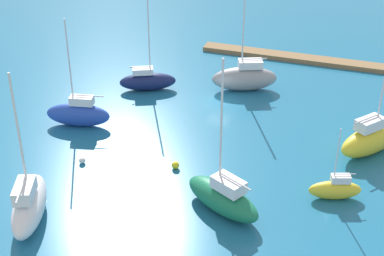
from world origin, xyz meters
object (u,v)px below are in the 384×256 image
sailboat_yellow_lone_north (335,189)px  sailboat_navy_mid_basin (147,80)px  sailboat_green_west_end (223,197)px  sailboat_white_lone_south (29,204)px  sailboat_gray_inner_mooring (245,77)px  mooring_buoy_yellow (175,165)px  sailboat_blue_far_south (78,113)px  mooring_buoy_white (82,160)px  pier_dock (302,58)px  sailboat_yellow_off_beacon (371,138)px

sailboat_yellow_lone_north → sailboat_navy_mid_basin: size_ratio=0.57×
sailboat_green_west_end → sailboat_white_lone_south: bearing=51.6°
sailboat_yellow_lone_north → sailboat_green_west_end: bearing=9.6°
sailboat_gray_inner_mooring → mooring_buoy_yellow: 18.79m
sailboat_white_lone_south → sailboat_blue_far_south: bearing=-7.1°
sailboat_blue_far_south → mooring_buoy_white: bearing=108.9°
sailboat_yellow_lone_north → mooring_buoy_white: bearing=-14.2°
sailboat_gray_inner_mooring → sailboat_green_west_end: bearing=77.7°
sailboat_navy_mid_basin → mooring_buoy_yellow: size_ratio=16.59×
pier_dock → sailboat_gray_inner_mooring: size_ratio=2.16×
sailboat_blue_far_south → sailboat_navy_mid_basin: bearing=-120.0°
pier_dock → sailboat_navy_mid_basin: (15.79, 14.93, 0.91)m
sailboat_yellow_lone_north → sailboat_gray_inner_mooring: bearing=-74.8°
sailboat_white_lone_south → mooring_buoy_white: (0.19, -9.00, -1.28)m
sailboat_blue_far_south → sailboat_yellow_off_beacon: (-29.39, -4.40, 0.17)m
sailboat_yellow_lone_north → sailboat_green_west_end: size_ratio=0.51×
sailboat_gray_inner_mooring → sailboat_navy_mid_basin: sailboat_gray_inner_mooring is taller
pier_dock → sailboat_navy_mid_basin: sailboat_navy_mid_basin is taller
mooring_buoy_white → pier_dock: bearing=-115.8°
sailboat_gray_inner_mooring → sailboat_navy_mid_basin: 11.50m
sailboat_blue_far_south → sailboat_yellow_lone_north: bearing=159.1°
sailboat_navy_mid_basin → sailboat_green_west_end: bearing=-77.6°
sailboat_yellow_off_beacon → mooring_buoy_yellow: size_ratio=15.87×
sailboat_navy_mid_basin → mooring_buoy_yellow: (-9.08, 14.89, -0.84)m
pier_dock → sailboat_blue_far_south: (19.22, 25.39, 1.14)m
sailboat_white_lone_south → sailboat_yellow_off_beacon: sailboat_white_lone_south is taller
mooring_buoy_white → sailboat_blue_far_south: bearing=-59.3°
sailboat_yellow_off_beacon → sailboat_blue_far_south: bearing=135.8°
sailboat_navy_mid_basin → mooring_buoy_white: bearing=-113.8°
sailboat_white_lone_south → sailboat_green_west_end: bearing=-88.0°
sailboat_gray_inner_mooring → sailboat_blue_far_south: bearing=22.4°
sailboat_yellow_lone_north → sailboat_blue_far_south: sailboat_blue_far_south is taller
sailboat_gray_inner_mooring → sailboat_yellow_off_beacon: sailboat_gray_inner_mooring is taller
sailboat_navy_mid_basin → mooring_buoy_yellow: 17.46m
sailboat_navy_mid_basin → mooring_buoy_white: sailboat_navy_mid_basin is taller
sailboat_yellow_off_beacon → sailboat_green_west_end: bearing=178.4°
sailboat_gray_inner_mooring → sailboat_green_west_end: size_ratio=0.91×
pier_dock → sailboat_blue_far_south: 31.86m
sailboat_gray_inner_mooring → mooring_buoy_yellow: (1.78, 18.67, -1.22)m
pier_dock → mooring_buoy_yellow: 30.57m
pier_dock → sailboat_white_lone_south: size_ratio=2.07×
mooring_buoy_white → sailboat_yellow_lone_north: bearing=-174.8°
mooring_buoy_white → sailboat_navy_mid_basin: bearing=-88.6°
sailboat_white_lone_south → sailboat_green_west_end: sailboat_green_west_end is taller
mooring_buoy_white → sailboat_gray_inner_mooring: bearing=-116.8°
mooring_buoy_yellow → mooring_buoy_white: mooring_buoy_yellow is taller
sailboat_yellow_lone_north → mooring_buoy_yellow: bearing=-19.0°
sailboat_gray_inner_mooring → sailboat_yellow_lone_north: 22.58m
mooring_buoy_yellow → sailboat_white_lone_south: bearing=52.5°
sailboat_gray_inner_mooring → mooring_buoy_yellow: bearing=62.1°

